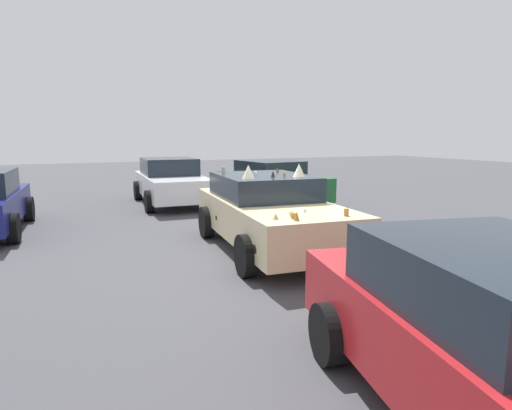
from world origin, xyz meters
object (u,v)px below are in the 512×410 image
parked_sedan_row_back_far (511,346)px  parked_sedan_far_left (271,182)px  parked_sedan_behind_right (171,181)px  art_car_decorated (269,212)px

parked_sedan_row_back_far → parked_sedan_far_left: parked_sedan_row_back_far is taller
parked_sedan_behind_right → parked_sedan_row_back_far: bearing=0.7°
parked_sedan_behind_right → parked_sedan_row_back_far: parked_sedan_behind_right is taller
art_car_decorated → parked_sedan_far_left: size_ratio=1.05×
art_car_decorated → parked_sedan_far_left: art_car_decorated is taller
parked_sedan_behind_right → parked_sedan_row_back_far: (-11.91, 0.25, -0.02)m
parked_sedan_row_back_far → parked_sedan_far_left: (10.54, -3.18, 0.00)m
art_car_decorated → parked_sedan_row_back_far: art_car_decorated is taller
art_car_decorated → parked_sedan_far_left: (5.00, -2.47, -0.03)m
art_car_decorated → parked_sedan_far_left: bearing=158.3°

